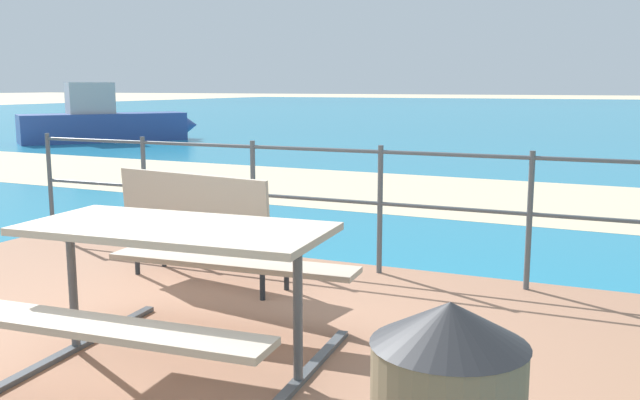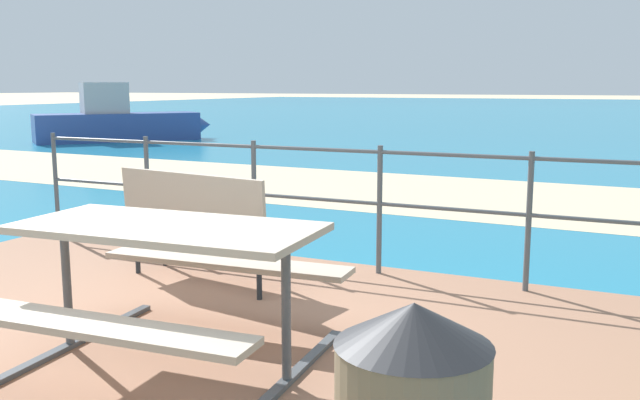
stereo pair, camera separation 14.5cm
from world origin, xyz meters
name	(u,v)px [view 1 (the left image)]	position (x,y,z in m)	size (l,w,h in m)	color
ground_plane	(138,377)	(0.00, 0.00, 0.00)	(240.00, 240.00, 0.00)	beige
patio_paving	(137,372)	(0.00, 0.00, 0.03)	(6.40, 5.20, 0.06)	#996B51
sea_water	(580,113)	(0.00, 40.00, 0.01)	(90.00, 90.00, 0.01)	teal
beach_strip	(444,194)	(0.00, 7.09, 0.01)	(54.00, 3.84, 0.01)	beige
picnic_table	(177,261)	(0.21, 0.11, 0.66)	(1.74, 1.63, 0.80)	tan
park_bench	(201,215)	(-0.57, 1.52, 0.61)	(1.49, 0.63, 0.88)	tan
railing_fence	(314,190)	(0.00, 2.39, 0.72)	(5.94, 0.04, 1.06)	#4C5156
boat_near	(106,122)	(-11.26, 12.89, 0.55)	(3.88, 4.59, 1.67)	#2D478C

